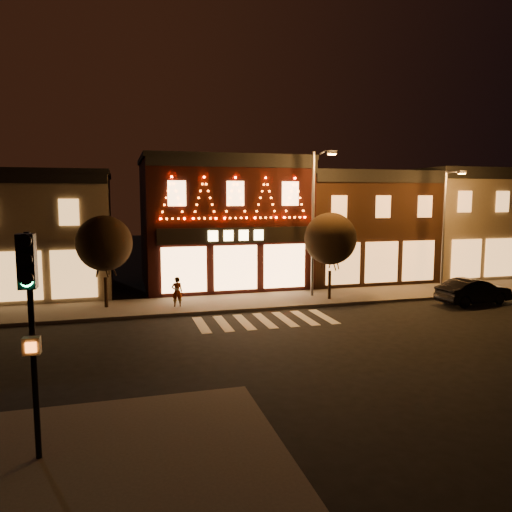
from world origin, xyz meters
name	(u,v)px	position (x,y,z in m)	size (l,w,h in m)	color
ground	(294,345)	(0.00, 0.00, 0.00)	(120.00, 120.00, 0.00)	black
sidewalk_far	(279,300)	(2.00, 8.00, 0.07)	(44.00, 4.00, 0.15)	#47423D
sidewalk_near	(126,467)	(-6.50, -7.50, 0.07)	(7.00, 7.00, 0.15)	#47423D
building_left	(4,234)	(-13.00, 13.99, 3.66)	(12.20, 8.28, 7.30)	#6F634F
building_pulp	(221,222)	(0.00, 13.98, 4.16)	(10.20, 8.34, 8.30)	black
building_right_a	(353,226)	(9.50, 13.99, 3.76)	(9.20, 8.28, 7.50)	#351E12
building_right_b	(461,222)	(18.50, 13.99, 3.91)	(9.20, 8.28, 7.80)	#6F634F
traffic_signal_near	(30,302)	(-8.30, -6.90, 3.61)	(0.36, 0.51, 4.91)	black
streetlamp_mid	(316,212)	(4.18, 8.07, 4.94)	(0.75, 1.87, 8.16)	#59595E
streetlamp_right	(446,221)	(12.39, 7.59, 4.37)	(0.45, 1.64, 7.20)	#59595E
tree_left	(104,243)	(-7.23, 8.33, 3.45)	(2.82, 2.82, 4.72)	black
tree_right	(330,239)	(4.72, 7.20, 3.52)	(2.88, 2.88, 4.81)	black
dark_sedan	(474,291)	(12.04, 4.52, 0.70)	(1.47, 4.23, 1.39)	black
pedestrian	(177,292)	(-3.69, 7.51, 0.93)	(0.57, 0.37, 1.55)	gray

